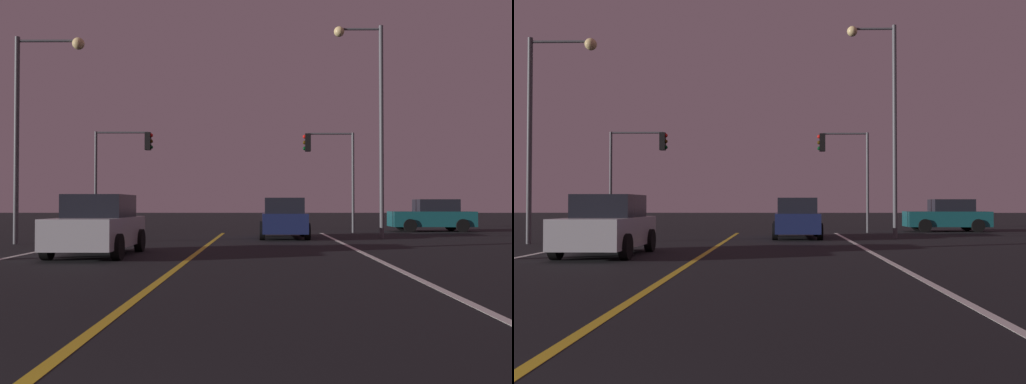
# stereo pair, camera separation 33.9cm
# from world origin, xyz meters

# --- Properties ---
(lane_edge_right) EXTENTS (0.16, 33.16, 0.01)m
(lane_edge_right) POSITION_xyz_m (4.87, 10.58, 0.00)
(lane_edge_right) COLOR silver
(lane_edge_right) RESTS_ON ground
(lane_center_divider) EXTENTS (0.16, 33.16, 0.01)m
(lane_center_divider) POSITION_xyz_m (0.00, 10.58, 0.00)
(lane_center_divider) COLOR gold
(lane_center_divider) RESTS_ON ground
(car_crossing_side) EXTENTS (4.30, 2.02, 1.70)m
(car_crossing_side) POSITION_xyz_m (10.97, 29.08, 0.82)
(car_crossing_side) COLOR black
(car_crossing_side) RESTS_ON ground
(car_oncoming) EXTENTS (2.02, 4.30, 1.70)m
(car_oncoming) POSITION_xyz_m (-2.68, 14.46, 0.82)
(car_oncoming) COLOR black
(car_oncoming) RESTS_ON ground
(car_ahead_far) EXTENTS (2.02, 4.30, 1.70)m
(car_ahead_far) POSITION_xyz_m (2.83, 22.79, 0.82)
(car_ahead_far) COLOR black
(car_ahead_far) RESTS_ON ground
(traffic_light_near_right) EXTENTS (2.62, 0.36, 5.08)m
(traffic_light_near_right) POSITION_xyz_m (5.32, 27.66, 3.77)
(traffic_light_near_right) COLOR #4C4C51
(traffic_light_near_right) RESTS_ON ground
(traffic_light_near_left) EXTENTS (2.99, 0.36, 5.15)m
(traffic_light_near_left) POSITION_xyz_m (-5.13, 27.66, 3.84)
(traffic_light_near_left) COLOR #4C4C51
(traffic_light_near_left) RESTS_ON ground
(street_lamp_left_mid) EXTENTS (2.52, 0.44, 7.49)m
(street_lamp_left_mid) POSITION_xyz_m (-6.33, 19.02, 4.82)
(street_lamp_left_mid) COLOR #4C4C51
(street_lamp_left_mid) RESTS_ON ground
(street_lamp_right_far) EXTENTS (2.07, 0.44, 8.97)m
(street_lamp_right_far) POSITION_xyz_m (6.51, 22.57, 5.60)
(street_lamp_right_far) COLOR #4C4C51
(street_lamp_right_far) RESTS_ON ground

